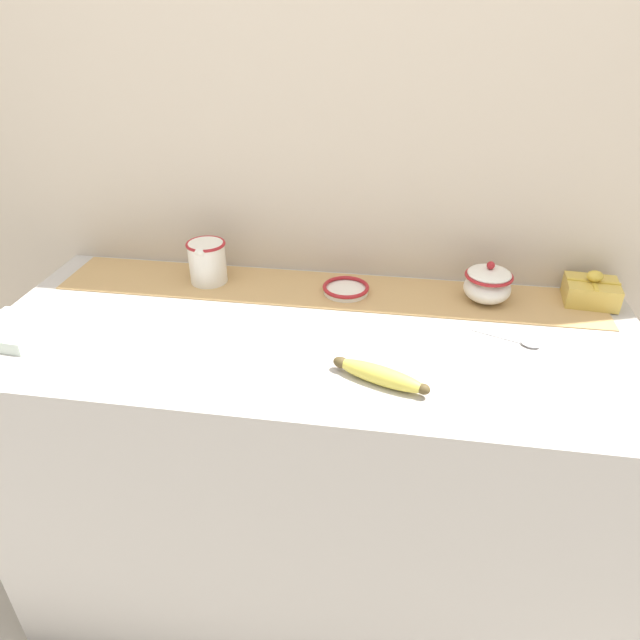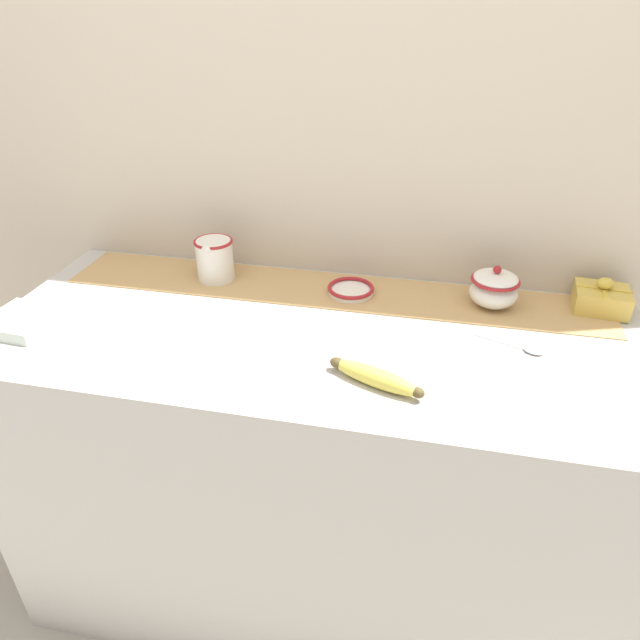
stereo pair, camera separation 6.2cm
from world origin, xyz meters
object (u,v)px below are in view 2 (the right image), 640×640
at_px(gift_box, 601,298).
at_px(cream_pitcher, 215,258).
at_px(napkin_stack, 22,321).
at_px(spoon, 530,350).
at_px(small_dish, 351,290).
at_px(sugar_bowl, 494,288).
at_px(banana, 375,377).

bearing_deg(gift_box, cream_pitcher, -178.03).
relative_size(cream_pitcher, napkin_stack, 0.86).
bearing_deg(spoon, small_dish, 178.20).
height_order(sugar_bowl, napkin_stack, sugar_bowl).
height_order(cream_pitcher, small_dish, cream_pitcher).
distance_m(small_dish, banana, 0.39).
relative_size(sugar_bowl, banana, 0.58).
height_order(sugar_bowl, gift_box, sugar_bowl).
bearing_deg(sugar_bowl, napkin_stack, -162.93).
bearing_deg(sugar_bowl, small_dish, -178.55).
relative_size(small_dish, spoon, 0.81).
xyz_separation_m(sugar_bowl, small_dish, (-0.35, -0.01, -0.04)).
distance_m(cream_pitcher, small_dish, 0.37).
relative_size(small_dish, banana, 0.59).
bearing_deg(sugar_bowl, gift_box, 7.81).
bearing_deg(cream_pitcher, napkin_stack, -136.80).
height_order(spoon, napkin_stack, napkin_stack).
bearing_deg(small_dish, napkin_stack, -156.04).
bearing_deg(banana, sugar_bowl, 57.80).
distance_m(cream_pitcher, banana, 0.62).
bearing_deg(napkin_stack, spoon, 6.87).
bearing_deg(napkin_stack, gift_box, 15.34).
relative_size(banana, spoon, 1.36).
bearing_deg(small_dish, sugar_bowl, 1.45).
bearing_deg(sugar_bowl, cream_pitcher, 179.88).
relative_size(cream_pitcher, spoon, 0.82).
height_order(spoon, gift_box, gift_box).
bearing_deg(napkin_stack, cream_pitcher, 43.20).
height_order(napkin_stack, gift_box, gift_box).
xyz_separation_m(cream_pitcher, napkin_stack, (-0.35, -0.33, -0.05)).
height_order(cream_pitcher, gift_box, cream_pitcher).
bearing_deg(spoon, cream_pitcher, -172.21).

